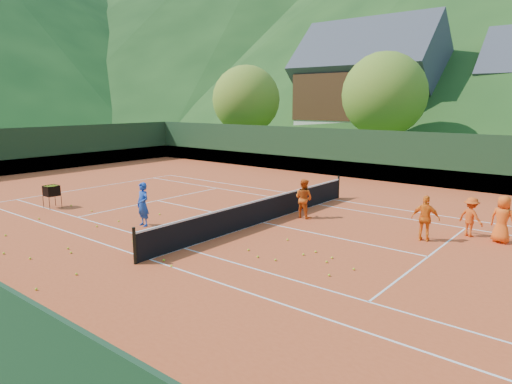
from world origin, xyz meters
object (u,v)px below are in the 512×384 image
Objects in this scene: student_d at (471,217)px; coach at (143,204)px; tennis_net at (263,210)px; ball_hopper at (51,191)px; student_b at (426,218)px; student_a at (304,198)px; chalet_left at (369,92)px; student_c at (502,219)px.

coach is at bearing 54.60° from student_d.
tennis_net reaches higher than ball_hopper.
student_b reaches higher than tennis_net.
student_a is at bearing 64.33° from tennis_net.
ball_hopper is at bearing -156.35° from tennis_net.
student_a is at bearing 29.86° from ball_hopper.
chalet_left is (-16.77, 26.90, 4.93)m from student_d.
coach is 10.14m from student_b.
ball_hopper is 0.07× the size of chalet_left.
student_c reaches higher than student_b.
chalet_left reaches higher than student_c.
ball_hopper is (-15.62, -6.97, 0.05)m from student_d.
ball_hopper is (-5.63, -0.66, -0.09)m from coach.
tennis_net is 12.07× the size of ball_hopper.
student_a is 0.13× the size of tennis_net.
student_d is at bearing -134.73° from student_b.
student_b is 1.86m from student_d.
tennis_net is at bearing 67.95° from student_a.
student_d is at bearing 24.56° from tennis_net.
ball_hopper is (-8.85, -3.87, 0.25)m from tennis_net.
ball_hopper is (-9.65, -5.54, -0.05)m from student_a.
student_a is 7.10m from student_c.
tennis_net is 32.04m from chalet_left.
student_b reaches higher than student_d.
student_b is 5.94m from tennis_net.
student_a is 1.14× the size of student_d.
student_d is (9.99, 6.31, -0.14)m from coach.
student_b is 1.12× the size of student_d.
ball_hopper is (-16.63, -6.86, -0.05)m from student_c.
student_d is 17.11m from ball_hopper.
student_a is (4.02, 4.88, -0.04)m from coach.
student_d is 0.11× the size of tennis_net.
student_c is at bearing -155.64° from student_b.
chalet_left is (-10.00, 30.00, 5.13)m from tennis_net.
chalet_left is (-1.15, 33.87, 4.88)m from ball_hopper.
tennis_net is (-7.78, -2.99, -0.30)m from student_c.
coach reaches higher than ball_hopper.
student_a reaches higher than student_b.
student_d reaches higher than tennis_net.
tennis_net is 9.66m from ball_hopper.
student_a is at bearing 35.79° from student_d.
student_c is 0.12× the size of chalet_left.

